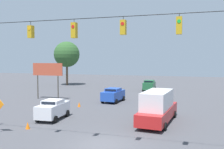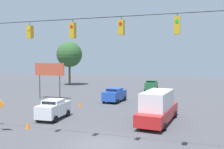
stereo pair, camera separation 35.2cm
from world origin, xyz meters
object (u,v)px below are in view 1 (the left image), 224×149
overhead_signal_span (99,59)px  traffic_cone_nearest (28,125)px  sedan_green_withflow_deep (149,85)px  traffic_cone_second (50,116)px  traffic_cone_fourth (79,104)px  tree_horizon_left (67,54)px  traffic_cone_third (66,109)px  sedan_blue_withflow_far (113,95)px  box_truck_red_crossing_near (158,107)px  roadside_billboard (48,72)px  sedan_white_parked_shoulder (53,109)px

overhead_signal_span → traffic_cone_nearest: bearing=-19.2°
sedan_green_withflow_deep → traffic_cone_second: bearing=77.2°
traffic_cone_fourth → tree_horizon_left: tree_horizon_left is taller
traffic_cone_nearest → traffic_cone_third: same height
tree_horizon_left → sedan_green_withflow_deep: bearing=166.9°
sedan_blue_withflow_far → traffic_cone_nearest: 14.64m
traffic_cone_fourth → overhead_signal_span: bearing=120.1°
traffic_cone_third → sedan_green_withflow_deep: bearing=-105.0°
box_truck_red_crossing_near → roadside_billboard: bearing=-27.5°
overhead_signal_span → roadside_billboard: overhead_signal_span is taller
sedan_white_parked_shoulder → traffic_cone_second: 0.73m
box_truck_red_crossing_near → sedan_green_withflow_deep: bearing=-79.1°
traffic_cone_nearest → roadside_billboard: roadside_billboard is taller
overhead_signal_span → box_truck_red_crossing_near: size_ratio=2.86×
traffic_cone_fourth → roadside_billboard: bearing=-30.5°
overhead_signal_span → traffic_cone_fourth: 15.17m
sedan_green_withflow_deep → traffic_cone_fourth: sedan_green_withflow_deep is taller
traffic_cone_third → box_truck_red_crossing_near: bearing=171.2°
traffic_cone_nearest → traffic_cone_third: size_ratio=1.00×
overhead_signal_span → traffic_cone_third: size_ratio=37.63×
sedan_white_parked_shoulder → roadside_billboard: roadside_billboard is taller
traffic_cone_third → tree_horizon_left: (13.08, -25.18, 6.40)m
sedan_green_withflow_deep → roadside_billboard: roadside_billboard is taller
sedan_blue_withflow_far → traffic_cone_second: size_ratio=7.42×
traffic_cone_second → traffic_cone_third: bearing=-87.8°
overhead_signal_span → traffic_cone_fourth: size_ratio=37.63×
sedan_blue_withflow_far → traffic_cone_nearest: (2.77, 14.36, -0.67)m
overhead_signal_span → sedan_white_parked_shoulder: size_ratio=5.30×
box_truck_red_crossing_near → sedan_blue_withflow_far: bearing=-52.7°
sedan_white_parked_shoulder → traffic_cone_third: (0.37, -3.17, -0.67)m
box_truck_red_crossing_near → tree_horizon_left: size_ratio=0.79×
sedan_white_parked_shoulder → traffic_cone_third: 3.26m
sedan_white_parked_shoulder → tree_horizon_left: (13.44, -28.35, 5.73)m
overhead_signal_span → sedan_blue_withflow_far: bearing=-75.7°
traffic_cone_second → traffic_cone_fourth: 6.42m
sedan_white_parked_shoulder → box_truck_red_crossing_near: box_truck_red_crossing_near is taller
sedan_white_parked_shoulder → traffic_cone_fourth: size_ratio=7.10×
sedan_blue_withflow_far → traffic_cone_fourth: size_ratio=7.42×
traffic_cone_second → traffic_cone_third: (0.13, -3.30, 0.00)m
box_truck_red_crossing_near → roadside_billboard: (16.47, -8.57, 2.43)m
traffic_cone_nearest → traffic_cone_fourth: bearing=-89.8°
sedan_white_parked_shoulder → traffic_cone_fourth: bearing=-87.7°
tree_horizon_left → box_truck_red_crossing_near: bearing=130.7°
sedan_green_withflow_deep → box_truck_red_crossing_near: size_ratio=0.53×
sedan_green_withflow_deep → sedan_blue_withflow_far: size_ratio=0.94×
sedan_blue_withflow_far → box_truck_red_crossing_near: 11.54m
sedan_blue_withflow_far → traffic_cone_third: size_ratio=7.42×
roadside_billboard → tree_horizon_left: size_ratio=0.54×
traffic_cone_third → traffic_cone_fourth: size_ratio=1.00×
sedan_green_withflow_deep → traffic_cone_nearest: size_ratio=6.99×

